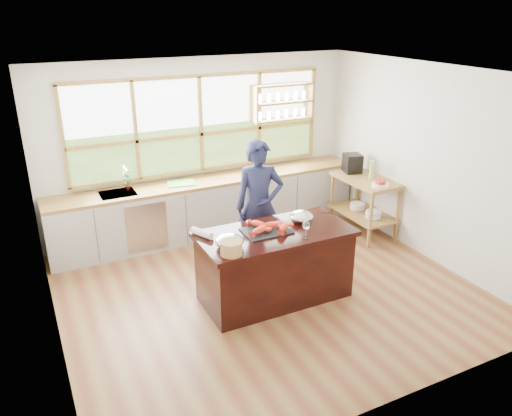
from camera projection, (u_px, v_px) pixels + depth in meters
ground_plane at (267, 289)px, 6.41m from camera, size 5.00×5.00×0.00m
room_shell at (251, 147)px, 6.19m from camera, size 5.02×4.52×2.71m
back_counter at (209, 206)px, 7.84m from camera, size 4.90×0.63×0.90m
right_shelf_unit at (365, 197)px, 7.82m from camera, size 0.62×1.10×0.90m
island at (275, 265)px, 6.07m from camera, size 1.85×0.90×0.90m
cook at (259, 206)px, 6.69m from camera, size 0.75×0.61×1.79m
potted_plant at (127, 182)px, 7.18m from camera, size 0.16×0.14×0.26m
cutting_board at (181, 183)px, 7.49m from camera, size 0.45×0.38×0.01m
espresso_machine at (352, 163)px, 7.97m from camera, size 0.32×0.33×0.30m
wine_bottle at (372, 170)px, 7.64m from camera, size 0.09×0.09×0.30m
fruit_bowl at (380, 184)px, 7.35m from camera, size 0.26×0.26×0.11m
slate_board at (266, 231)px, 5.90m from camera, size 0.55×0.40×0.02m
lobster_pile at (268, 227)px, 5.89m from camera, size 0.52×0.44×0.08m
mixing_bowl_left at (230, 241)px, 5.51m from camera, size 0.32×0.32×0.15m
mixing_bowl_right at (301, 217)px, 6.16m from camera, size 0.30×0.30×0.14m
wine_glass at (306, 226)px, 5.66m from camera, size 0.08×0.08×0.22m
wicker_basket at (231, 248)px, 5.34m from camera, size 0.24×0.24×0.15m
parchment_roll at (202, 233)px, 5.77m from camera, size 0.20×0.31×0.08m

